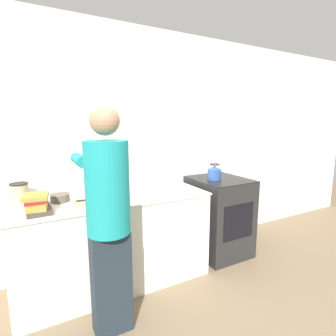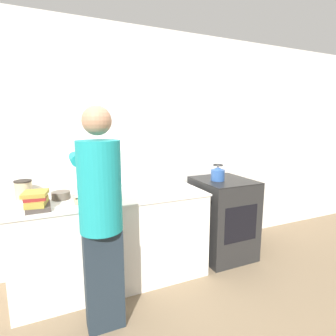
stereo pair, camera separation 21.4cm
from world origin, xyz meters
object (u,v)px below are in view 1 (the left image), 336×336
at_px(oven, 219,216).
at_px(cutting_board, 95,201).
at_px(person, 108,214).
at_px(kettle, 214,173).
at_px(knife, 88,200).
at_px(bowl_prep, 60,198).
at_px(canister_jar, 20,193).

height_order(oven, cutting_board, oven).
distance_m(person, kettle, 1.53).
xyz_separation_m(knife, bowl_prep, (-0.22, 0.14, 0.01)).
relative_size(kettle, bowl_prep, 1.11).
bearing_deg(oven, canister_jar, 173.81).
xyz_separation_m(person, bowl_prep, (-0.25, 0.66, -0.01)).
xyz_separation_m(person, knife, (-0.04, 0.52, -0.03)).
bearing_deg(person, canister_jar, 125.11).
height_order(person, bowl_prep, person).
distance_m(oven, knife, 1.61).
xyz_separation_m(knife, kettle, (1.45, 0.05, 0.10)).
bearing_deg(knife, oven, 9.90).
bearing_deg(canister_jar, kettle, -6.76).
bearing_deg(oven, cutting_board, -177.12).
bearing_deg(canister_jar, person, -54.89).
bearing_deg(oven, bowl_prep, 177.31).
xyz_separation_m(cutting_board, knife, (-0.05, 0.01, 0.01)).
relative_size(oven, person, 0.55).
height_order(oven, bowl_prep, bowl_prep).
relative_size(oven, cutting_board, 2.74).
height_order(person, kettle, person).
distance_m(person, knife, 0.52).
bearing_deg(cutting_board, canister_jar, 152.82).
xyz_separation_m(knife, canister_jar, (-0.53, 0.29, 0.07)).
relative_size(cutting_board, kettle, 1.83).
height_order(person, knife, person).
height_order(cutting_board, kettle, kettle).
bearing_deg(cutting_board, oven, 2.88).
xyz_separation_m(kettle, canister_jar, (-1.98, 0.23, -0.04)).
bearing_deg(knife, bowl_prep, 154.10).
bearing_deg(cutting_board, kettle, 2.67).
bearing_deg(kettle, person, -158.09).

